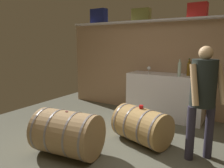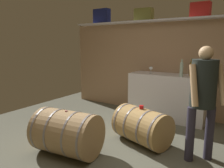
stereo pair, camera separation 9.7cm
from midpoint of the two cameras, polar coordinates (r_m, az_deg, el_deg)
The scene contains 15 objects.
ground_plane at distance 3.48m, azimuth 4.88°, elevation -16.14°, with size 6.23×8.31×0.02m, color #5B5B4B.
back_wall_panel at distance 4.92m, azimuth 15.55°, elevation 3.80°, with size 5.03×0.10×2.02m, color tan.
high_shelf_board at distance 4.78m, azimuth 15.61°, elevation 15.92°, with size 4.63×0.40×0.03m, color silver.
toolcase_navy at distance 5.55m, azimuth -2.19°, elevation 17.40°, with size 0.41×0.18×0.34m, color navy.
toolcase_olive at distance 5.00m, azimuth 8.97°, elevation 17.60°, with size 0.39×0.21×0.26m, color olive.
toolcase_red at distance 4.65m, azimuth 22.87°, elevation 17.56°, with size 0.36×0.20×0.27m, color red.
work_cabinet at distance 4.68m, azimuth 14.86°, elevation -3.22°, with size 1.55×0.55×0.94m, color white.
wine_bottle_green at distance 4.64m, azimuth 20.79°, elevation 4.07°, with size 0.07×0.07×0.33m.
wine_bottle_amber at distance 4.49m, azimuth 20.75°, elevation 3.80°, with size 0.07×0.07×0.32m.
wine_bottle_clear at distance 4.31m, azimuth 18.47°, elevation 3.82°, with size 0.06×0.06×0.33m.
wine_glass at distance 4.61m, azimuth 10.82°, elevation 4.02°, with size 0.08×0.08×0.15m.
wine_barrel_near at distance 3.50m, azimuth 8.73°, elevation -10.85°, with size 0.98×0.78×0.57m.
wine_barrel_far at distance 3.18m, azimuth -10.88°, elevation -12.45°, with size 0.96×0.72×0.64m.
tasting_cup at distance 3.41m, azimuth 8.57°, elevation -6.01°, with size 0.07×0.07×0.05m, color red.
winemaker_pouring at distance 3.03m, azimuth 23.78°, elevation -2.03°, with size 0.49×0.47×1.53m.
Camera 2 is at (1.47, -2.10, 1.55)m, focal length 34.68 mm.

